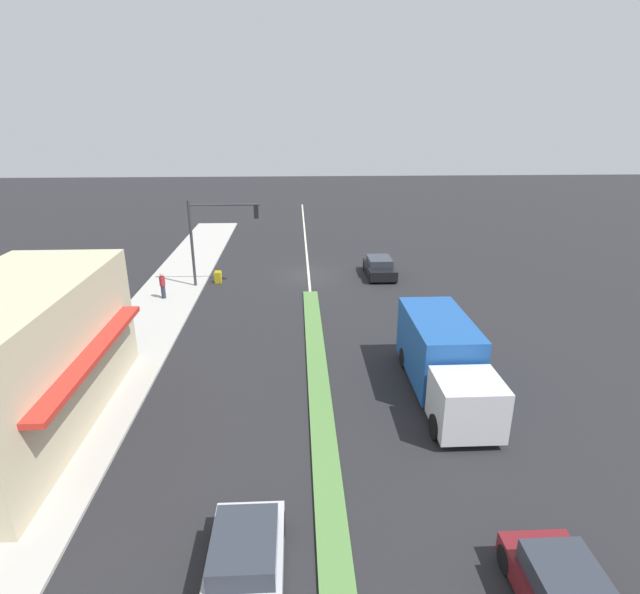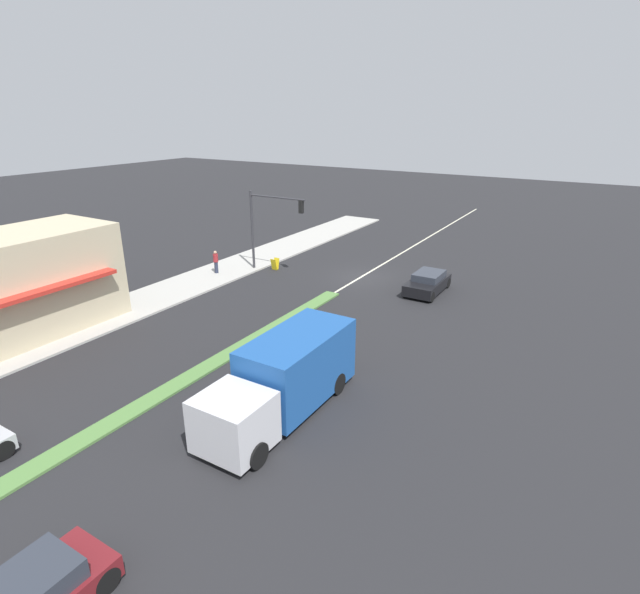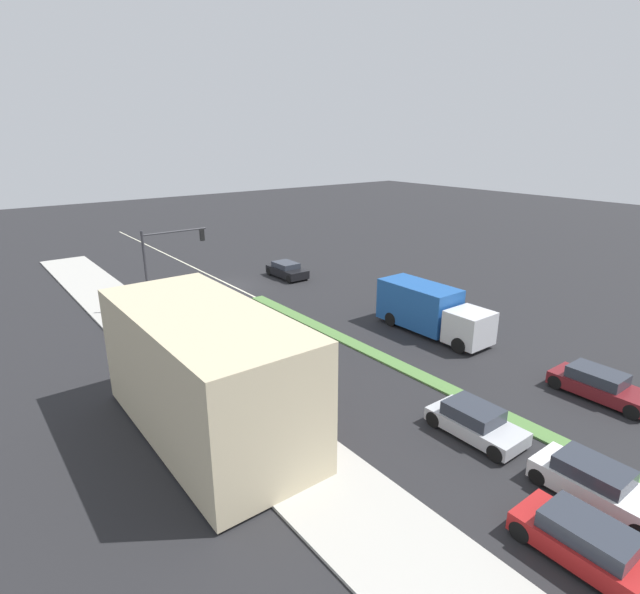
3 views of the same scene
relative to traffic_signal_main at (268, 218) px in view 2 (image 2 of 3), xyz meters
name	(u,v)px [view 2 (image 2 of 3)]	position (x,y,z in m)	size (l,w,h in m)	color
ground_plane	(163,394)	(-6.12, 15.56, -3.90)	(160.00, 160.00, 0.00)	#232326
sidewalk_right	(26,347)	(2.88, 16.06, -3.84)	(4.00, 73.00, 0.12)	#B2AFA8
lane_marking_center	(361,277)	(-6.12, -2.44, -3.90)	(0.16, 60.00, 0.01)	beige
building_corner_store	(3,289)	(4.51, 15.75, -1.21)	(5.41, 10.83, 5.14)	#C6B793
traffic_signal_main	(268,218)	(0.00, 0.00, 0.00)	(4.59, 0.34, 5.60)	#333338
pedestrian	(216,261)	(2.92, 2.38, -2.94)	(0.34, 0.34, 1.60)	#282D42
warning_aframe_sign	(275,264)	(0.04, -0.69, -3.47)	(0.45, 0.53, 0.84)	yellow
delivery_truck	(285,377)	(-11.12, 13.91, -2.43)	(2.44, 7.50, 2.87)	silver
suv_black	(428,283)	(-11.12, -1.84, -3.27)	(1.88, 3.97, 1.29)	black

